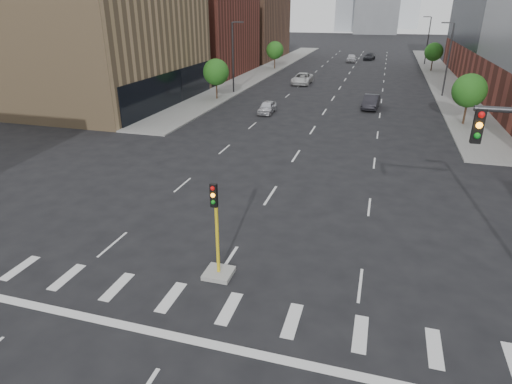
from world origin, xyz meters
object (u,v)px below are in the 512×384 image
at_px(car_far_left, 302,79).
at_px(car_deep_right, 369,57).
at_px(car_distant, 352,58).
at_px(car_mid_right, 371,102).
at_px(car_near_left, 267,107).
at_px(median_traffic_signal, 218,256).

bearing_deg(car_far_left, car_deep_right, 76.79).
xyz_separation_m(car_far_left, car_distant, (4.85, 30.59, 0.03)).
distance_m(car_mid_right, car_far_left, 18.15).
distance_m(car_near_left, car_far_left, 20.22).
bearing_deg(car_deep_right, car_near_left, -89.17).
xyz_separation_m(car_mid_right, car_far_left, (-10.74, 14.63, 0.03)).
xyz_separation_m(median_traffic_signal, car_distant, (-1.04, 81.41, -0.15)).
height_order(median_traffic_signal, car_far_left, median_traffic_signal).
xyz_separation_m(car_near_left, car_deep_right, (8.38, 55.66, 0.02)).
xyz_separation_m(car_far_left, car_deep_right, (8.27, 35.44, -0.12)).
bearing_deg(car_far_left, car_mid_right, -53.79).
bearing_deg(car_near_left, car_mid_right, 25.83).
bearing_deg(car_deep_right, car_mid_right, -77.78).
bearing_deg(car_near_left, car_distant, 83.02).
bearing_deg(car_distant, car_near_left, -95.81).
height_order(median_traffic_signal, car_distant, median_traffic_signal).
distance_m(car_near_left, car_mid_right, 12.21).
xyz_separation_m(car_near_left, car_far_left, (0.11, 20.22, 0.14)).
height_order(median_traffic_signal, car_deep_right, median_traffic_signal).
relative_size(car_mid_right, car_far_left, 0.82).
height_order(car_near_left, car_far_left, car_far_left).
relative_size(car_mid_right, car_deep_right, 1.00).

